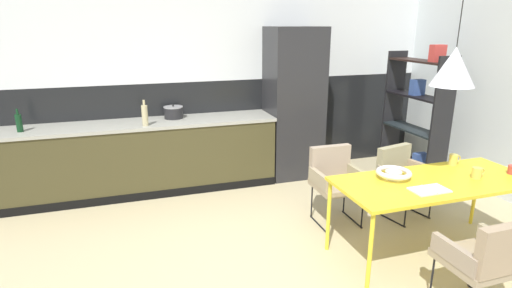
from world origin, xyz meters
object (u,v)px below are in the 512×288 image
armchair_near_window (335,175)px  refrigerator_column (294,104)px  dining_table (435,185)px  cooking_pot (174,112)px  fruit_bowl (394,173)px  open_book (429,190)px  mug_glass_clear (454,160)px  bottle_spice_small (145,115)px  open_shelf_unit (416,113)px  bottle_oil_tall (19,123)px  armchair_facing_counter (488,255)px  pendant_lamp_over_table_near (454,67)px  mug_wide_latte (477,173)px  armchair_corner_seat (402,172)px

armchair_near_window → refrigerator_column: bearing=-94.6°
dining_table → cooking_pot: size_ratio=7.42×
refrigerator_column → fruit_bowl: bearing=-88.7°
open_book → mug_glass_clear: bearing=34.4°
bottle_spice_small → open_shelf_unit: size_ratio=0.17×
cooking_pot → refrigerator_column: bearing=-3.7°
fruit_bowl → armchair_near_window: bearing=103.8°
open_book → bottle_oil_tall: 4.29m
mug_glass_clear → armchair_facing_counter: bearing=-121.2°
dining_table → fruit_bowl: fruit_bowl is taller
cooking_pot → pendant_lamp_over_table_near: size_ratio=0.23×
mug_wide_latte → bottle_spice_small: (-2.75, 2.21, 0.25)m
bottle_oil_tall → armchair_corner_seat: bearing=-20.5°
armchair_corner_seat → mug_wide_latte: size_ratio=5.89×
dining_table → bottle_oil_tall: 4.38m
bottle_spice_small → mug_glass_clear: bearing=-33.5°
armchair_facing_counter → mug_glass_clear: mug_glass_clear is taller
fruit_bowl → open_shelf_unit: size_ratio=0.17×
armchair_near_window → bottle_spice_small: (-1.85, 1.26, 0.51)m
dining_table → open_book: 0.29m
bottle_spice_small → pendant_lamp_over_table_near: pendant_lamp_over_table_near is taller
bottle_oil_tall → open_shelf_unit: open_shelf_unit is taller
armchair_facing_counter → pendant_lamp_over_table_near: pendant_lamp_over_table_near is taller
refrigerator_column → bottle_spice_small: (-1.98, -0.20, 0.02)m
bottle_oil_tall → open_shelf_unit: bearing=-7.6°
refrigerator_column → dining_table: (0.39, -2.33, -0.33)m
armchair_near_window → bottle_oil_tall: bearing=-23.2°
mug_glass_clear → open_shelf_unit: 1.51m
refrigerator_column → mug_wide_latte: refrigerator_column is taller
dining_table → bottle_spice_small: bearing=137.9°
refrigerator_column → dining_table: 2.39m
bottle_oil_tall → armchair_near_window: bearing=-23.6°
armchair_corner_seat → pendant_lamp_over_table_near: bearing=59.9°
armchair_facing_counter → armchair_corner_seat: bearing=73.1°
open_book → mug_wide_latte: bearing=9.9°
open_book → mug_wide_latte: 0.61m
bottle_oil_tall → open_shelf_unit: size_ratio=0.14×
armchair_facing_counter → armchair_near_window: bearing=99.8°
bottle_spice_small → bottle_oil_tall: (-1.35, 0.14, -0.02)m
armchair_near_window → cooking_pot: cooking_pot is taller
mug_glass_clear → mug_wide_latte: bearing=-100.4°
mug_wide_latte → cooking_pot: bearing=133.4°
refrigerator_column → armchair_corner_seat: size_ratio=2.65×
open_book → bottle_spice_small: bearing=132.8°
dining_table → mug_glass_clear: 0.53m
armchair_near_window → fruit_bowl: fruit_bowl is taller
fruit_bowl → open_shelf_unit: bearing=46.5°
mug_wide_latte → pendant_lamp_over_table_near: (-0.38, 0.04, 0.95)m
mug_wide_latte → mug_glass_clear: bearing=79.6°
armchair_corner_seat → fruit_bowl: fruit_bowl is taller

